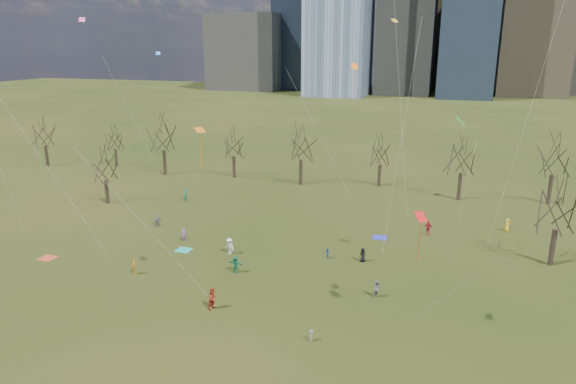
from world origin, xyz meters
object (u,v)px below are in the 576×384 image
(person_2, at_px, (213,299))
(person_4, at_px, (134,267))
(blanket_navy, at_px, (380,238))
(blanket_crimson, at_px, (48,258))
(blanket_teal, at_px, (184,250))

(person_2, height_order, person_4, person_2)
(blanket_navy, relative_size, blanket_crimson, 1.00)
(blanket_navy, height_order, person_2, person_2)
(blanket_crimson, bearing_deg, blanket_navy, 27.46)
(blanket_navy, height_order, blanket_crimson, same)
(blanket_teal, distance_m, person_4, 7.08)
(blanket_teal, xyz_separation_m, person_2, (8.81, -10.70, 0.95))
(blanket_teal, bearing_deg, blanket_navy, 27.77)
(blanket_navy, xyz_separation_m, person_4, (-21.17, -17.26, 0.78))
(person_2, bearing_deg, person_4, 87.00)
(blanket_navy, distance_m, person_4, 27.32)
(blanket_teal, relative_size, person_2, 0.83)
(blanket_navy, bearing_deg, blanket_teal, -152.23)
(person_2, relative_size, person_4, 1.22)
(blanket_crimson, xyz_separation_m, person_4, (10.97, -0.55, 0.78))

